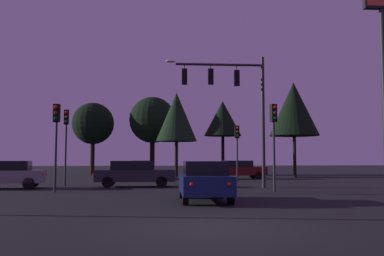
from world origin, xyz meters
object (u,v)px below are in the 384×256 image
object	(u,v)px
traffic_light_corner_right	(274,129)
car_crossing_right	(7,174)
tree_left_far	(223,119)
tree_right_cluster	(153,120)
car_far_lane	(141,169)
car_parked_lot	(238,169)
traffic_light_corner_left	(56,129)
traffic_light_median	(66,132)
car_crossing_left	(135,173)
traffic_signal_mast_arm	(234,95)
traffic_light_far_side	(237,142)
car_nearside_lane	(204,180)
tree_lot_edge	(93,124)
tree_center_horizon	(294,109)
tree_behind_sign	(177,117)
store_sign_illuminated	(383,44)

from	to	relation	value
traffic_light_corner_right	car_crossing_right	xyz separation A→B (m)	(-13.78, 4.30, -2.30)
tree_left_far	tree_right_cluster	xyz separation A→B (m)	(-7.24, 2.62, -0.02)
car_crossing_right	tree_left_far	distance (m)	25.38
car_far_lane	car_parked_lot	distance (m)	8.06
traffic_light_corner_left	traffic_light_median	distance (m)	4.94
car_crossing_left	car_parked_lot	world-z (taller)	same
traffic_signal_mast_arm	car_crossing_left	distance (m)	7.38
traffic_light_median	traffic_light_far_side	distance (m)	11.76
traffic_signal_mast_arm	car_nearside_lane	size ratio (longest dim) A/B	1.77
traffic_light_corner_right	car_crossing_left	size ratio (longest dim) A/B	0.92
traffic_light_median	tree_lot_edge	distance (m)	20.85
car_nearside_lane	tree_center_horizon	size ratio (longest dim) A/B	0.49
traffic_light_far_side	traffic_light_corner_right	bearing A→B (deg)	-92.84
car_nearside_lane	tree_right_cluster	world-z (taller)	tree_right_cluster
traffic_light_corner_right	traffic_light_far_side	xyz separation A→B (m)	(0.45, 8.99, -0.24)
traffic_light_far_side	car_parked_lot	bearing A→B (deg)	74.70
traffic_light_far_side	car_nearside_lane	world-z (taller)	traffic_light_far_side
traffic_signal_mast_arm	tree_left_far	distance (m)	20.39
car_crossing_left	tree_right_cluster	distance (m)	21.49
tree_center_horizon	tree_lot_edge	bearing A→B (deg)	148.69
traffic_light_far_side	tree_behind_sign	distance (m)	11.22
car_parked_lot	car_far_lane	bearing A→B (deg)	171.06
car_nearside_lane	tree_lot_edge	size ratio (longest dim) A/B	0.54
tree_left_far	tree_center_horizon	xyz separation A→B (m)	(4.88, -7.37, 0.22)
traffic_light_far_side	tree_center_horizon	distance (m)	10.21
traffic_light_median	car_nearside_lane	xyz separation A→B (m)	(6.66, -10.56, -2.47)
store_sign_illuminated	tree_lot_edge	size ratio (longest dim) A/B	1.07
car_crossing_left	tree_left_far	size ratio (longest dim) A/B	0.61
tree_right_cluster	tree_left_far	bearing A→B (deg)	-19.87
car_crossing_right	tree_center_horizon	xyz separation A→B (m)	(21.22, 11.36, 5.35)
car_crossing_left	car_parked_lot	size ratio (longest dim) A/B	1.05
traffic_signal_mast_arm	tree_behind_sign	distance (m)	16.43
traffic_signal_mast_arm	tree_lot_edge	distance (m)	25.87
car_nearside_lane	tree_center_horizon	xyz separation A→B (m)	(11.76, 20.00, 5.35)
tree_behind_sign	traffic_signal_mast_arm	bearing A→B (deg)	-84.89
traffic_light_corner_right	tree_behind_sign	xyz separation A→B (m)	(-2.74, 19.37, 2.55)
tree_behind_sign	car_nearside_lane	bearing A→B (deg)	-93.79
car_nearside_lane	tree_lot_edge	distance (m)	32.37
traffic_light_far_side	store_sign_illuminated	size ratio (longest dim) A/B	0.48
car_far_lane	store_sign_illuminated	distance (m)	23.03
traffic_light_corner_left	tree_right_cluster	bearing A→B (deg)	76.01
car_nearside_lane	tree_behind_sign	distance (m)	24.26
car_crossing_right	tree_center_horizon	world-z (taller)	tree_center_horizon
traffic_light_median	tree_right_cluster	bearing A→B (deg)	72.03
traffic_light_corner_left	car_crossing_left	distance (m)	5.77
traffic_light_corner_right	car_far_lane	world-z (taller)	traffic_light_corner_right
traffic_signal_mast_arm	car_crossing_left	world-z (taller)	traffic_signal_mast_arm
traffic_light_median	tree_center_horizon	bearing A→B (deg)	27.14
car_parked_lot	car_nearside_lane	bearing A→B (deg)	-108.50
car_crossing_right	tree_left_far	bearing A→B (deg)	48.89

